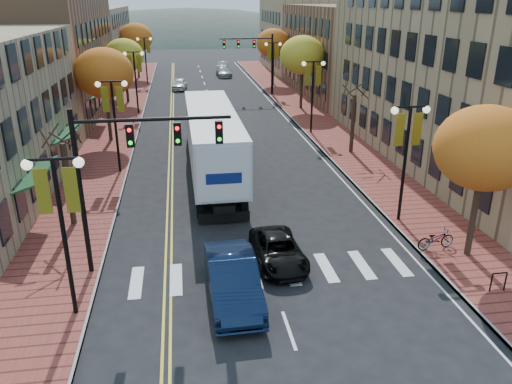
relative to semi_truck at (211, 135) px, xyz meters
name	(u,v)px	position (x,y,z in m)	size (l,w,h in m)	color
ground	(278,298)	(1.50, -15.27, -2.57)	(200.00, 200.00, 0.00)	black
sidewalk_left	(122,117)	(-7.50, 17.23, -2.50)	(4.00, 85.00, 0.15)	brown
sidewalk_right	(304,111)	(10.50, 17.23, -2.50)	(4.00, 85.00, 0.15)	brown
building_left_mid	(35,57)	(-15.50, 20.73, 2.93)	(12.00, 24.00, 11.00)	brown
building_left_far	(81,43)	(-15.50, 45.73, 2.18)	(12.00, 26.00, 9.50)	#9E8966
building_right_near	(502,50)	(20.00, 0.73, 4.93)	(15.00, 28.00, 15.00)	#997F5B
building_right_mid	(365,50)	(20.00, 26.73, 2.43)	(15.00, 24.00, 10.00)	brown
building_right_far	(316,33)	(20.00, 48.73, 2.93)	(15.00, 20.00, 11.00)	#9E8966
tree_left_a	(68,185)	(-7.50, -7.27, -0.32)	(0.28, 0.28, 4.20)	#382619
tree_left_b	(104,73)	(-7.50, 8.73, 2.87)	(4.48, 4.48, 7.21)	#382619
tree_left_c	(124,56)	(-7.50, 24.73, 2.48)	(4.16, 4.16, 6.69)	#382619
tree_left_d	(136,38)	(-7.50, 42.73, 3.03)	(4.61, 4.61, 7.42)	#382619
tree_right_a	(485,148)	(10.50, -13.27, 2.48)	(4.16, 4.16, 6.69)	#382619
tree_right_b	(353,124)	(10.50, 2.73, -0.32)	(0.28, 0.28, 4.20)	#382619
tree_right_c	(302,55)	(10.50, 18.73, 2.87)	(4.48, 4.48, 7.21)	#382619
tree_right_d	(273,43)	(10.50, 34.73, 2.71)	(4.35, 4.35, 7.00)	#382619
lamp_left_a	(60,208)	(-6.00, -15.27, 1.72)	(1.96, 0.36, 6.05)	black
lamp_left_b	(114,109)	(-6.00, 0.73, 1.72)	(1.96, 0.36, 6.05)	black
lamp_left_c	(135,70)	(-6.00, 18.73, 1.72)	(1.96, 0.36, 6.05)	black
lamp_left_d	(145,51)	(-6.00, 36.73, 1.72)	(1.96, 0.36, 6.05)	black
lamp_right_a	(407,142)	(9.00, -9.27, 1.72)	(1.96, 0.36, 6.05)	black
lamp_right_b	(313,83)	(9.00, 8.73, 1.72)	(1.96, 0.36, 6.05)	black
lamp_right_c	(273,58)	(9.00, 26.73, 1.72)	(1.96, 0.36, 6.05)	black
traffic_mast_near	(128,160)	(-3.98, -12.27, 2.35)	(6.10, 0.35, 7.00)	black
traffic_mast_far	(256,53)	(6.97, 26.73, 2.35)	(6.10, 0.34, 7.00)	black
semi_truck	(211,135)	(0.00, 0.00, 0.00)	(2.96, 17.64, 4.41)	black
navy_sedan	(233,279)	(-0.23, -15.03, -1.71)	(1.83, 5.25, 1.73)	#0C1933
black_suv	(278,250)	(2.04, -12.51, -1.98)	(1.97, 4.28, 1.19)	black
car_far_white	(179,84)	(-1.84, 32.44, -1.89)	(1.63, 4.05, 1.38)	silver
car_far_silver	(224,72)	(4.67, 42.65, -1.87)	(1.96, 4.83, 1.40)	#A0A1A8
car_far_oncoming	(223,66)	(5.16, 48.88, -1.84)	(1.55, 4.46, 1.47)	#9D9DA4
bicycle	(436,239)	(9.30, -12.58, -1.94)	(0.64, 1.84, 0.97)	gray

